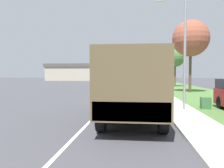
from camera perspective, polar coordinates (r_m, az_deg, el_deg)
ground_plane at (r=37.86m, az=3.18°, el=-0.63°), size 180.00×180.00×0.00m
lane_centre_stripe at (r=37.86m, az=3.18°, el=-0.62°), size 0.12×120.00×0.00m
sidewalk_right at (r=37.88m, az=9.99°, el=-0.57°), size 1.80×120.00×0.12m
grass_strip_right at (r=38.43m, az=16.56°, el=-0.67°), size 7.00×120.00×0.02m
military_truck at (r=10.00m, az=5.43°, el=0.17°), size 2.51×7.28×3.00m
car_nearest_ahead at (r=21.67m, az=4.70°, el=-0.95°), size 1.87×4.49×1.75m
car_second_ahead at (r=37.49m, az=5.44°, el=0.48°), size 1.91×4.68×1.68m
car_third_ahead at (r=47.45m, az=1.87°, el=0.79°), size 1.70×4.77×1.41m
car_fourth_ahead at (r=62.66m, az=5.96°, el=1.32°), size 1.84×4.18×1.73m
lamp_post at (r=13.03m, az=17.55°, el=10.59°), size 1.69×0.24×6.35m
tree_mid_right at (r=27.14m, az=19.86°, el=11.10°), size 4.17×4.17×8.29m
tree_far_right at (r=39.01m, az=16.14°, el=6.79°), size 3.43×3.43×6.78m
utility_box at (r=14.30m, az=23.25°, el=-4.60°), size 0.55×0.45×0.70m
building_distant at (r=77.41m, az=-8.51°, el=3.06°), size 20.25×14.31×5.57m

